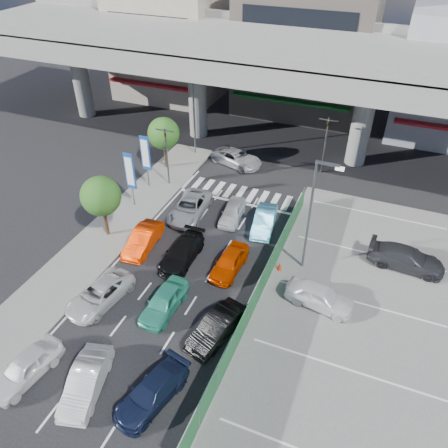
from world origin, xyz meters
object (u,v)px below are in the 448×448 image
at_px(street_lamp_left, 195,107).
at_px(parked_sedan_dgrey, 406,258).
at_px(taxi_teal_mid, 164,301).
at_px(taxi_orange_right, 229,262).
at_px(signboard_near, 130,173).
at_px(hatch_black_mid_right, 217,327).
at_px(traffic_light_right, 327,132).
at_px(sedan_white_mid_left, 100,294).
at_px(tree_near, 101,196).
at_px(street_lamp_right, 313,208).
at_px(crossing_wagon_silver, 237,158).
at_px(traffic_light_left, 166,143).
at_px(traffic_cone, 280,266).
at_px(tree_far, 164,134).
at_px(sedan_white_front_mid, 232,212).
at_px(wagon_silver_front_left, 190,207).
at_px(kei_truck_front_right, 264,221).
at_px(signboard_far, 146,155).
at_px(sedan_black_mid, 182,253).
at_px(van_white_back_left, 26,367).
at_px(hatch_white_back_mid, 86,381).
at_px(minivan_navy_back, 152,392).
at_px(taxi_orange_left, 143,240).

xyz_separation_m(street_lamp_left, parked_sedan_dgrey, (19.64, -9.50, -4.00)).
bearing_deg(taxi_teal_mid, taxi_orange_right, 65.84).
xyz_separation_m(signboard_near, hatch_black_mid_right, (11.17, -9.47, -2.37)).
relative_size(traffic_light_right, sedan_white_mid_left, 1.14).
relative_size(street_lamp_left, tree_near, 1.67).
distance_m(street_lamp_right, hatch_black_mid_right, 9.10).
bearing_deg(signboard_near, crossing_wagon_silver, 61.57).
bearing_deg(sedan_white_mid_left, traffic_light_left, 109.72).
relative_size(crossing_wagon_silver, traffic_cone, 7.86).
relative_size(signboard_near, tree_far, 0.98).
bearing_deg(hatch_black_mid_right, sedan_white_front_mid, 121.78).
bearing_deg(wagon_silver_front_left, kei_truck_front_right, 0.10).
bearing_deg(hatch_black_mid_right, wagon_silver_front_left, 137.79).
bearing_deg(tree_far, sedan_white_mid_left, -75.50).
relative_size(signboard_far, taxi_orange_right, 1.20).
height_order(wagon_silver_front_left, crossing_wagon_silver, wagon_silver_front_left).
height_order(wagon_silver_front_left, kei_truck_front_right, wagon_silver_front_left).
bearing_deg(sedan_black_mid, van_white_back_left, -107.78).
xyz_separation_m(traffic_light_right, sedan_white_front_mid, (-4.82, -9.69, -3.30)).
height_order(traffic_light_left, signboard_far, traffic_light_left).
xyz_separation_m(traffic_light_left, sedan_white_front_mid, (6.88, -2.69, -3.30)).
distance_m(sedan_white_front_mid, traffic_cone, 6.58).
height_order(signboard_far, crossing_wagon_silver, signboard_far).
height_order(tree_near, sedan_white_mid_left, tree_near).
height_order(signboard_far, taxi_orange_right, signboard_far).
relative_size(sedan_white_mid_left, kei_truck_front_right, 1.11).
distance_m(hatch_black_mid_right, taxi_orange_right, 5.52).
relative_size(tree_far, sedan_white_mid_left, 1.05).
distance_m(street_lamp_right, taxi_teal_mid, 10.54).
distance_m(hatch_white_back_mid, kei_truck_front_right, 16.63).
height_order(taxi_teal_mid, parked_sedan_dgrey, parked_sedan_dgrey).
height_order(van_white_back_left, minivan_navy_back, van_white_back_left).
height_order(minivan_navy_back, sedan_black_mid, sedan_black_mid).
bearing_deg(parked_sedan_dgrey, minivan_navy_back, 147.17).
relative_size(taxi_orange_right, traffic_cone, 6.35).
distance_m(signboard_near, sedan_white_mid_left, 10.67).
height_order(sedan_white_mid_left, taxi_orange_left, taxi_orange_left).
distance_m(minivan_navy_back, sedan_white_mid_left, 7.65).
relative_size(sedan_white_mid_left, taxi_orange_right, 1.17).
xyz_separation_m(taxi_teal_mid, taxi_orange_right, (2.29, 4.73, -0.02)).
xyz_separation_m(taxi_teal_mid, parked_sedan_dgrey, (13.01, 9.36, 0.08)).
relative_size(sedan_white_mid_left, parked_sedan_dgrey, 0.94).
relative_size(minivan_navy_back, parked_sedan_dgrey, 0.88).
bearing_deg(taxi_orange_right, street_lamp_left, 124.15).
bearing_deg(taxi_orange_right, street_lamp_right, 26.87).
xyz_separation_m(hatch_white_back_mid, traffic_cone, (6.40, 12.10, -0.32)).
relative_size(minivan_navy_back, taxi_orange_left, 1.02).
distance_m(sedan_black_mid, sedan_white_front_mid, 5.92).
height_order(street_lamp_right, parked_sedan_dgrey, street_lamp_right).
bearing_deg(traffic_light_right, sedan_black_mid, -111.95).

